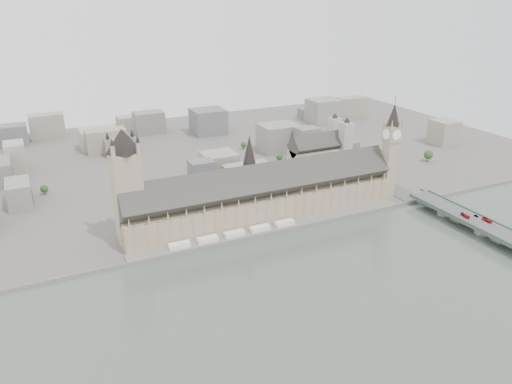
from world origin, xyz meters
name	(u,v)px	position (x,y,z in m)	size (l,w,h in m)	color
ground	(271,226)	(0.00, 0.00, 0.00)	(900.00, 900.00, 0.00)	#595651
river_thames	(387,327)	(0.00, -165.00, 0.00)	(600.00, 600.00, 0.00)	#3F4B42
embankment_wall	(279,231)	(0.00, -15.00, 1.50)	(600.00, 1.50, 3.00)	slate
river_terrace	(275,228)	(0.00, -7.50, 1.00)	(270.00, 15.00, 2.00)	slate
terrace_tents	(234,234)	(-40.00, -7.00, 4.00)	(118.00, 7.00, 4.00)	white
palace_of_westminster	(262,196)	(0.00, 19.70, 22.71)	(265.00, 40.73, 55.44)	tan
elizabeth_tower	(391,145)	(138.00, 8.00, 58.09)	(17.00, 17.00, 107.50)	tan
victoria_tower	(127,181)	(-122.00, 26.00, 55.20)	(30.00, 30.00, 100.00)	tan
central_tower	(249,160)	(-10.00, 26.00, 57.92)	(13.00, 13.00, 48.00)	gray
westminster_bridge	(475,225)	(162.00, -87.50, 5.12)	(25.00, 325.00, 10.25)	#474749
westminster_abbey	(320,156)	(110.92, 95.00, 25.08)	(68.00, 36.00, 64.00)	#9C968D
city_skyline_inland	(187,140)	(0.00, 245.00, 19.00)	(720.00, 360.00, 38.00)	gray
park_trees	(236,198)	(-10.00, 60.00, 7.50)	(110.00, 30.00, 15.00)	#1E4217
red_bus_north	(465,216)	(158.26, -78.01, 11.67)	(2.38, 10.19, 2.84)	maroon
red_bus_south	(487,220)	(168.34, -93.40, 11.67)	(2.39, 10.21, 2.84)	red
car_silver	(476,216)	(168.05, -81.69, 10.93)	(1.45, 4.15, 1.37)	gray
car_approach	(422,190)	(168.62, -11.58, 10.92)	(1.89, 4.64, 1.35)	gray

